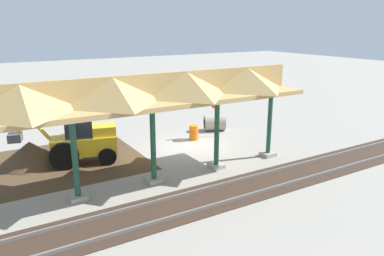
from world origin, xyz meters
TOP-DOWN VIEW (x-y plane):
  - ground_plane at (0.00, 0.00)m, footprint 120.00×120.00m
  - dirt_work_zone at (7.34, -1.11)m, footprint 8.40×7.00m
  - platform_canopy at (4.17, 3.59)m, footprint 14.79×3.20m
  - rail_tracks at (0.00, 6.25)m, footprint 60.00×2.58m
  - stop_sign at (-2.31, -0.99)m, footprint 0.76×0.06m
  - backhoe at (6.27, -0.52)m, footprint 5.15×2.41m
  - dirt_mound at (8.54, -1.75)m, footprint 6.31×6.31m
  - concrete_pipe at (-3.01, -2.09)m, footprint 1.68×1.52m
  - traffic_barrel at (-0.75, -1.03)m, footprint 0.56×0.56m

SIDE VIEW (x-z plane):
  - ground_plane at x=0.00m, z-range 0.00..0.00m
  - dirt_mound at x=8.54m, z-range -1.19..1.19m
  - dirt_work_zone at x=7.34m, z-range 0.00..0.01m
  - rail_tracks at x=0.00m, z-range -0.05..0.10m
  - traffic_barrel at x=-0.75m, z-range 0.00..0.90m
  - concrete_pipe at x=-3.01m, z-range 0.00..1.05m
  - backhoe at x=6.27m, z-range -0.14..2.68m
  - stop_sign at x=-2.31m, z-range 0.57..3.14m
  - platform_canopy at x=4.17m, z-range 1.71..6.61m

